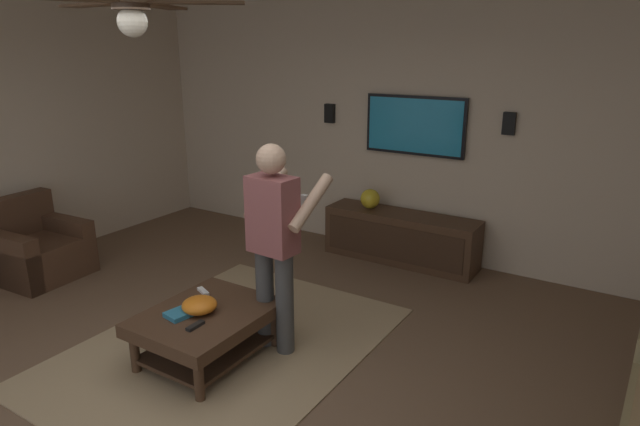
% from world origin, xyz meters
% --- Properties ---
extents(ground_plane, '(8.19, 8.19, 0.00)m').
position_xyz_m(ground_plane, '(0.00, 0.00, 0.00)').
color(ground_plane, brown).
extents(wall_back_tv, '(0.10, 7.03, 2.83)m').
position_xyz_m(wall_back_tv, '(3.22, 0.00, 1.41)').
color(wall_back_tv, '#C6B299').
rests_on(wall_back_tv, ground).
extents(area_rug, '(2.74, 2.03, 0.01)m').
position_xyz_m(area_rug, '(0.46, 0.30, 0.01)').
color(area_rug, '#9E8460').
rests_on(area_rug, ground).
extents(armchair, '(0.85, 0.86, 0.82)m').
position_xyz_m(armchair, '(0.49, 2.90, 0.28)').
color(armchair, '#472D1E').
rests_on(armchair, ground).
extents(coffee_table, '(1.00, 0.80, 0.40)m').
position_xyz_m(coffee_table, '(0.26, 0.30, 0.30)').
color(coffee_table, '#422B1C').
rests_on(coffee_table, ground).
extents(media_console, '(0.45, 1.70, 0.55)m').
position_xyz_m(media_console, '(2.89, -0.12, 0.28)').
color(media_console, '#422B1C').
rests_on(media_console, ground).
extents(tv, '(0.05, 1.13, 0.63)m').
position_xyz_m(tv, '(3.13, -0.12, 1.48)').
color(tv, black).
extents(person_standing, '(0.56, 0.56, 1.64)m').
position_xyz_m(person_standing, '(0.68, -0.05, 0.93)').
color(person_standing, '#3F3F3F').
rests_on(person_standing, ground).
extents(bowl, '(0.26, 0.26, 0.12)m').
position_xyz_m(bowl, '(0.23, 0.32, 0.46)').
color(bowl, orange).
rests_on(bowl, coffee_table).
extents(remote_white, '(0.10, 0.16, 0.02)m').
position_xyz_m(remote_white, '(0.49, 0.54, 0.41)').
color(remote_white, white).
rests_on(remote_white, coffee_table).
extents(remote_black, '(0.15, 0.04, 0.02)m').
position_xyz_m(remote_black, '(0.04, 0.19, 0.41)').
color(remote_black, black).
rests_on(remote_black, coffee_table).
extents(book, '(0.24, 0.20, 0.04)m').
position_xyz_m(book, '(0.12, 0.40, 0.42)').
color(book, teal).
rests_on(book, coffee_table).
extents(vase_round, '(0.22, 0.22, 0.22)m').
position_xyz_m(vase_round, '(2.89, 0.28, 0.66)').
color(vase_round, gold).
rests_on(vase_round, media_console).
extents(wall_speaker_left, '(0.06, 0.12, 0.22)m').
position_xyz_m(wall_speaker_left, '(3.14, -1.10, 1.57)').
color(wall_speaker_left, black).
extents(wall_speaker_right, '(0.06, 0.12, 0.22)m').
position_xyz_m(wall_speaker_right, '(3.14, 0.97, 1.54)').
color(wall_speaker_right, black).
extents(ceiling_fan, '(1.17, 1.13, 0.46)m').
position_xyz_m(ceiling_fan, '(-0.33, 0.10, 2.50)').
color(ceiling_fan, '#4C3828').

